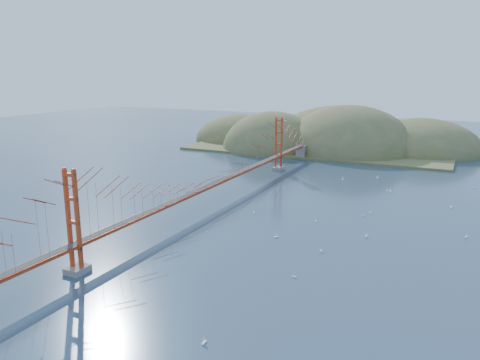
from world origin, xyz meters
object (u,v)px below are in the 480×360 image
at_px(sailboat_1, 366,235).
at_px(sailboat_0, 254,212).
at_px(bridge, 212,162).
at_px(sailboat_2, 294,276).

distance_m(sailboat_1, sailboat_0, 18.08).
height_order(bridge, sailboat_2, bridge).
distance_m(bridge, sailboat_2, 30.93).
xyz_separation_m(bridge, sailboat_1, (26.18, -4.74, -6.86)).
bearing_deg(sailboat_0, bridge, 168.08).
xyz_separation_m(sailboat_2, sailboat_0, (-13.41, 19.12, 0.00)).
bearing_deg(sailboat_1, sailboat_0, 170.52).
bearing_deg(sailboat_2, sailboat_1, 74.69).
relative_size(bridge, sailboat_1, 140.30).
bearing_deg(bridge, sailboat_0, -11.92).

